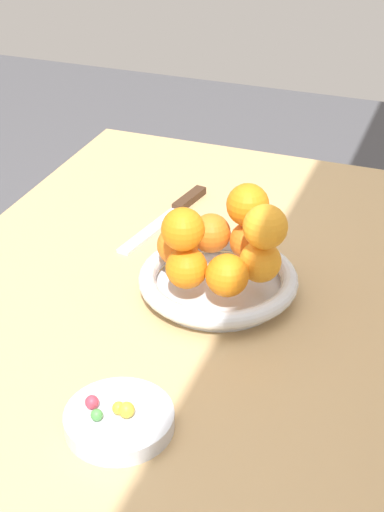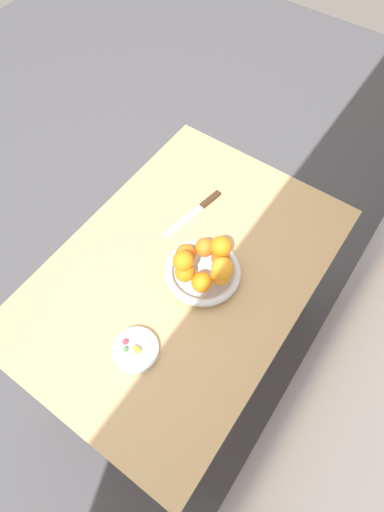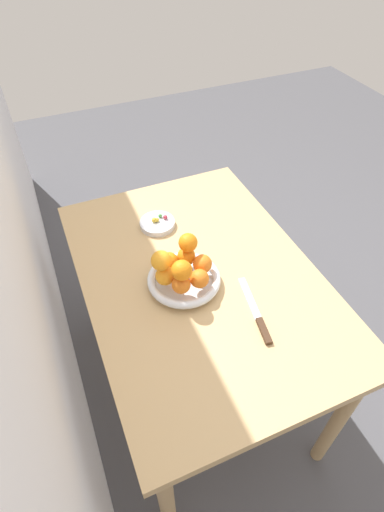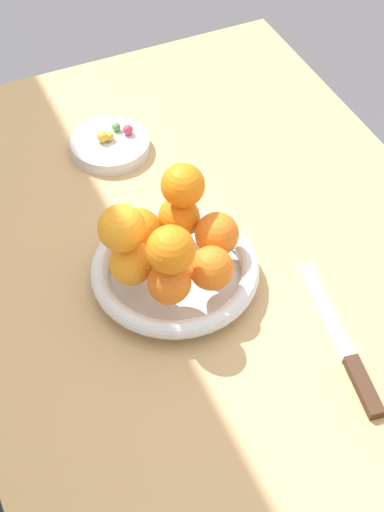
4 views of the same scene
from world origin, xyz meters
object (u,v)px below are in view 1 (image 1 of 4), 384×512
(knife, at_px, (172,213))
(candy_ball_3, at_px, (127,410))
(fruit_bowl, at_px, (218,282))
(candy_ball_2, at_px, (119,408))
(candy_dish, at_px, (119,420))
(orange_8, at_px, (183,229))
(orange_2, at_px, (187,268))
(orange_6, at_px, (265,227))
(orange_3, at_px, (227,275))
(dining_table, at_px, (174,338))
(candy_ball_1, at_px, (92,402))
(orange_7, at_px, (248,205))
(candy_ball_0, at_px, (97,415))
(orange_4, at_px, (260,262))
(orange_5, at_px, (249,241))
(orange_0, at_px, (211,233))
(orange_1, at_px, (177,245))

(knife, bearing_deg, candy_ball_3, 16.28)
(fruit_bowl, xyz_separation_m, candy_ball_2, (0.31, -0.02, 0.01))
(candy_dish, bearing_deg, orange_8, -175.90)
(orange_2, distance_m, candy_ball_3, 0.26)
(fruit_bowl, xyz_separation_m, orange_6, (0.01, 0.07, 0.11))
(orange_2, relative_size, orange_6, 0.95)
(orange_2, bearing_deg, candy_dish, 2.83)
(candy_ball_2, bearing_deg, candy_dish, -33.54)
(orange_3, distance_m, candy_ball_2, 0.27)
(candy_dish, xyz_separation_m, orange_2, (-0.26, -0.01, 0.06))
(dining_table, relative_size, candy_ball_1, 64.51)
(orange_7, xyz_separation_m, candy_ball_3, (0.36, -0.03, -0.10))
(fruit_bowl, xyz_separation_m, candy_ball_0, (0.33, -0.04, 0.01))
(candy_ball_2, distance_m, candy_ball_3, 0.01)
(candy_dish, height_order, orange_6, orange_6)
(fruit_bowl, bearing_deg, candy_ball_3, -1.18)
(orange_4, relative_size, orange_5, 1.04)
(candy_ball_1, height_order, candy_ball_2, candy_ball_1)
(candy_ball_0, bearing_deg, fruit_bowl, 173.64)
(orange_0, bearing_deg, orange_4, 60.56)
(orange_6, distance_m, candy_ball_2, 0.33)
(candy_dish, height_order, knife, candy_dish)
(orange_8, xyz_separation_m, candy_ball_2, (0.26, 0.02, -0.10))
(orange_0, xyz_separation_m, orange_1, (0.05, -0.03, 0.00))
(orange_2, xyz_separation_m, orange_8, (-0.00, -0.01, 0.06))
(orange_5, distance_m, candy_ball_2, 0.37)
(orange_3, relative_size, candy_ball_2, 3.85)
(orange_8, height_order, candy_ball_0, orange_8)
(orange_6, xyz_separation_m, candy_ball_3, (0.30, -0.08, -0.10))
(orange_8, height_order, candy_ball_2, orange_8)
(candy_ball_0, xyz_separation_m, candy_ball_1, (-0.02, -0.01, 0.00))
(orange_2, distance_m, candy_ball_0, 0.28)
(orange_5, relative_size, knife, 0.23)
(candy_ball_1, bearing_deg, orange_7, 167.99)
(orange_6, distance_m, candy_ball_1, 0.34)
(orange_6, relative_size, candy_ball_1, 3.73)
(candy_dish, relative_size, candy_ball_3, 6.74)
(knife, bearing_deg, orange_3, 36.20)
(orange_5, relative_size, candy_ball_3, 3.01)
(dining_table, bearing_deg, orange_0, 154.93)
(fruit_bowl, relative_size, orange_5, 4.05)
(dining_table, height_order, candy_ball_2, candy_ball_2)
(orange_1, bearing_deg, orange_3, 61.54)
(orange_1, bearing_deg, fruit_bowl, 90.10)
(orange_7, bearing_deg, candy_ball_0, -9.38)
(orange_8, xyz_separation_m, candy_ball_0, (0.28, -0.00, -0.10))
(orange_3, relative_size, orange_4, 1.01)
(orange_1, xyz_separation_m, candy_ball_2, (0.31, 0.05, -0.04))
(orange_0, bearing_deg, orange_5, 89.21)
(orange_3, height_order, candy_ball_2, orange_3)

